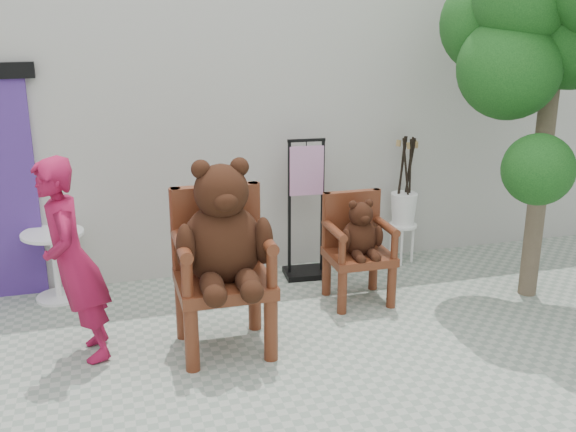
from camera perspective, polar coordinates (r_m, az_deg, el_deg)
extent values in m
plane|color=gray|center=(5.43, 5.79, -14.09)|extent=(60.00, 60.00, 0.00)
cube|color=#B2B0A7|center=(7.71, -2.35, 7.48)|extent=(9.00, 1.00, 3.00)
cylinder|color=#4B2010|center=(5.52, -8.15, -10.31)|extent=(0.12, 0.12, 0.55)
cylinder|color=#4B2010|center=(6.05, -8.94, -7.78)|extent=(0.12, 0.12, 0.55)
cylinder|color=#4B2010|center=(5.63, -1.46, -9.56)|extent=(0.12, 0.12, 0.55)
cylinder|color=#4B2010|center=(6.14, -2.84, -7.16)|extent=(0.12, 0.12, 0.55)
cube|color=#4B2010|center=(5.69, -5.43, -5.70)|extent=(0.78, 0.72, 0.10)
cube|color=#4B2010|center=(5.83, -6.10, -0.83)|extent=(0.75, 0.10, 0.72)
cylinder|color=#4B2010|center=(5.79, -9.42, -1.11)|extent=(0.10, 0.10, 0.72)
cylinder|color=#4B2010|center=(5.29, -8.54, -5.11)|extent=(0.09, 0.09, 0.33)
cylinder|color=#4B2010|center=(5.51, -9.02, -2.41)|extent=(0.10, 0.68, 0.10)
cylinder|color=#4B2010|center=(5.89, -2.85, -0.55)|extent=(0.10, 0.10, 0.72)
cylinder|color=#4B2010|center=(5.41, -1.37, -4.42)|extent=(0.09, 0.09, 0.33)
cylinder|color=#4B2010|center=(5.62, -2.13, -1.79)|extent=(0.10, 0.68, 0.10)
ellipsoid|color=black|center=(5.60, -5.60, -2.39)|extent=(0.67, 0.57, 0.70)
sphere|color=black|center=(5.43, -5.68, 2.09)|extent=(0.45, 0.45, 0.45)
ellipsoid|color=black|center=(5.27, -5.32, 1.25)|extent=(0.20, 0.16, 0.16)
sphere|color=black|center=(5.37, -7.40, 3.94)|extent=(0.16, 0.16, 0.16)
sphere|color=black|center=(5.42, -4.13, 4.17)|extent=(0.16, 0.16, 0.16)
ellipsoid|color=black|center=(5.41, -8.65, -2.69)|extent=(0.16, 0.22, 0.40)
ellipsoid|color=black|center=(5.39, -6.47, -5.87)|extent=(0.20, 0.39, 0.20)
sphere|color=black|center=(5.25, -6.17, -6.74)|extent=(0.19, 0.19, 0.19)
ellipsoid|color=black|center=(5.51, -2.09, -2.10)|extent=(0.16, 0.22, 0.40)
ellipsoid|color=black|center=(5.43, -3.44, -5.56)|extent=(0.20, 0.39, 0.20)
sphere|color=black|center=(5.30, -3.07, -6.42)|extent=(0.19, 0.19, 0.19)
cylinder|color=#4B2010|center=(6.47, 4.61, -6.47)|extent=(0.09, 0.09, 0.43)
cylinder|color=#4B2010|center=(6.87, 3.28, -4.98)|extent=(0.09, 0.09, 0.43)
cylinder|color=#4B2010|center=(6.65, 8.76, -5.93)|extent=(0.09, 0.09, 0.43)
cylinder|color=#4B2010|center=(7.04, 7.23, -4.52)|extent=(0.09, 0.09, 0.43)
cube|color=#4B2010|center=(6.66, 6.04, -3.43)|extent=(0.61, 0.56, 0.08)
cube|color=#4B2010|center=(6.76, 5.38, -0.19)|extent=(0.58, 0.08, 0.56)
cylinder|color=#4B2010|center=(6.67, 3.25, -0.37)|extent=(0.08, 0.08, 0.56)
cylinder|color=#4B2010|center=(6.31, 4.61, -2.95)|extent=(0.07, 0.07, 0.26)
cylinder|color=#4B2010|center=(6.47, 3.94, -1.21)|extent=(0.08, 0.53, 0.08)
cylinder|color=#4B2010|center=(6.86, 7.45, 0.00)|extent=(0.08, 0.08, 0.56)
cylinder|color=#4B2010|center=(6.50, 9.01, -2.48)|extent=(0.07, 0.07, 0.26)
cylinder|color=#4B2010|center=(6.66, 8.25, -0.81)|extent=(0.08, 0.53, 0.08)
ellipsoid|color=black|center=(6.60, 6.06, -1.85)|extent=(0.35, 0.30, 0.37)
sphere|color=black|center=(6.51, 6.19, 0.14)|extent=(0.24, 0.24, 0.24)
ellipsoid|color=black|center=(6.43, 6.50, -0.25)|extent=(0.11, 0.09, 0.09)
sphere|color=black|center=(6.46, 5.52, 0.95)|extent=(0.08, 0.08, 0.08)
sphere|color=black|center=(6.52, 6.87, 1.06)|extent=(0.08, 0.08, 0.08)
ellipsoid|color=black|center=(6.47, 4.94, -1.98)|extent=(0.08, 0.12, 0.21)
ellipsoid|color=black|center=(6.48, 5.92, -3.37)|extent=(0.10, 0.21, 0.10)
sphere|color=black|center=(6.41, 6.19, -3.72)|extent=(0.10, 0.10, 0.10)
ellipsoid|color=black|center=(6.59, 7.68, -1.70)|extent=(0.08, 0.12, 0.21)
ellipsoid|color=black|center=(6.53, 7.17, -3.23)|extent=(0.10, 0.21, 0.10)
sphere|color=black|center=(6.46, 7.45, -3.57)|extent=(0.10, 0.10, 0.10)
imported|color=maroon|center=(5.70, -17.76, -3.69)|extent=(0.47, 0.66, 1.71)
cylinder|color=white|center=(6.99, -19.33, -1.42)|extent=(0.60, 0.60, 0.03)
cylinder|color=white|center=(7.10, -19.06, -4.02)|extent=(0.06, 0.06, 0.68)
cylinder|color=white|center=(7.22, -18.80, -6.49)|extent=(0.44, 0.44, 0.03)
cube|color=black|center=(7.12, 0.11, 0.43)|extent=(0.03, 0.03, 1.50)
cube|color=black|center=(7.20, 2.92, 0.61)|extent=(0.03, 0.03, 1.50)
cube|color=black|center=(6.97, 1.57, 6.43)|extent=(0.40, 0.06, 0.03)
cube|color=black|center=(7.39, 1.48, -4.83)|extent=(0.47, 0.38, 0.06)
cube|color=#C285B1|center=(7.03, 1.57, 3.85)|extent=(0.36, 0.06, 0.52)
cylinder|color=black|center=(6.98, 1.57, 6.19)|extent=(0.01, 0.01, 0.08)
cylinder|color=white|center=(7.76, 9.69, -0.78)|extent=(0.32, 0.32, 0.03)
cylinder|color=white|center=(7.93, 9.90, -2.05)|extent=(0.03, 0.03, 0.44)
cylinder|color=white|center=(7.86, 8.78, -2.17)|extent=(0.03, 0.03, 0.44)
cylinder|color=white|center=(7.72, 9.30, -2.57)|extent=(0.03, 0.03, 0.44)
cylinder|color=white|center=(7.79, 10.43, -2.45)|extent=(0.03, 0.03, 0.44)
cylinder|color=black|center=(7.61, 9.57, 3.69)|extent=(0.11, 0.10, 0.80)
cylinder|color=olive|center=(7.56, 9.41, 6.09)|extent=(0.04, 0.04, 0.08)
cylinder|color=black|center=(7.61, 9.58, 3.70)|extent=(0.15, 0.13, 0.79)
cylinder|color=olive|center=(7.57, 9.28, 6.12)|extent=(0.05, 0.04, 0.08)
cylinder|color=black|center=(7.58, 10.29, 3.61)|extent=(0.11, 0.14, 0.79)
cylinder|color=olive|center=(7.50, 10.83, 5.94)|extent=(0.04, 0.05, 0.08)
cylinder|color=black|center=(7.62, 10.22, 3.68)|extent=(0.05, 0.17, 0.79)
cylinder|color=olive|center=(7.58, 10.68, 6.07)|extent=(0.04, 0.05, 0.08)
cylinder|color=black|center=(7.62, 10.18, 3.69)|extent=(0.05, 0.09, 0.80)
cylinder|color=olive|center=(7.58, 10.45, 6.07)|extent=(0.04, 0.04, 0.07)
cylinder|color=black|center=(7.54, 9.98, 3.55)|extent=(0.12, 0.05, 0.80)
cylinder|color=olive|center=(7.43, 10.15, 5.87)|extent=(0.04, 0.04, 0.08)
cylinder|color=#493C2C|center=(6.94, 20.85, 5.88)|extent=(0.18, 0.18, 3.15)
sphere|color=#0E3510|center=(6.96, 16.80, 15.33)|extent=(0.97, 0.97, 0.97)
sphere|color=#0E3510|center=(6.90, 22.89, 14.36)|extent=(1.10, 1.10, 1.10)
sphere|color=#0E3510|center=(6.58, 18.22, 11.82)|extent=(0.95, 0.95, 0.95)
sphere|color=#0E3510|center=(6.25, 20.41, 3.71)|extent=(0.63, 0.63, 0.63)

